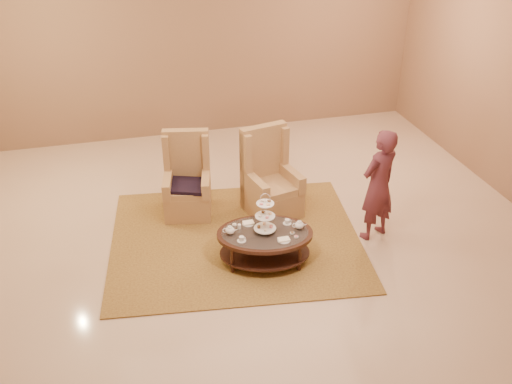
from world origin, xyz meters
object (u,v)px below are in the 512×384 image
object	(u,v)px
tea_table	(265,238)
person	(378,185)
armchair_right	(269,185)
armchair_left	(188,186)

from	to	relation	value
tea_table	person	world-z (taller)	person
tea_table	armchair_right	bearing A→B (deg)	83.13
armchair_left	armchair_right	distance (m)	1.15
tea_table	armchair_left	bearing A→B (deg)	128.16
armchair_right	person	distance (m)	1.56
armchair_left	person	size ratio (longest dim) A/B	0.77
tea_table	armchair_left	world-z (taller)	armchair_left
armchair_left	armchair_right	world-z (taller)	armchair_right
armchair_left	armchair_right	bearing A→B (deg)	-3.12
armchair_right	person	world-z (taller)	person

